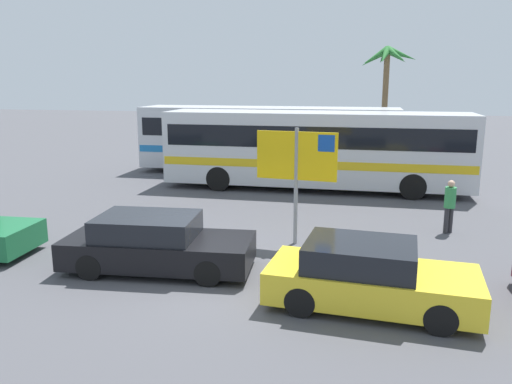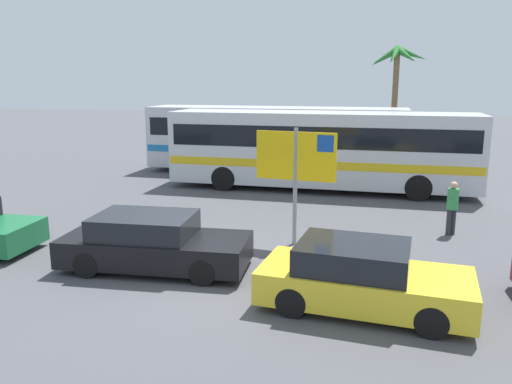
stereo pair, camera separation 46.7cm
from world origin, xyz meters
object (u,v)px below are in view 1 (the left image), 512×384
ferry_sign (298,161)px  car_black (156,244)px  bus_rear_coach (268,136)px  bus_front_coach (316,146)px  pedestrian_crossing_lot (450,202)px  car_yellow (369,277)px

ferry_sign → car_black: bearing=-132.3°
bus_rear_coach → car_black: bearing=-90.7°
bus_front_coach → pedestrian_crossing_lot: (4.48, -5.45, -0.86)m
bus_rear_coach → car_black: size_ratio=2.71×
pedestrian_crossing_lot → ferry_sign: bearing=77.2°
bus_front_coach → bus_rear_coach: 4.18m
bus_rear_coach → car_yellow: 15.19m
ferry_sign → car_yellow: 4.50m
bus_rear_coach → car_black: bus_rear_coach is taller
ferry_sign → bus_front_coach: bearing=98.0°
ferry_sign → car_black: (-3.01, -2.67, -1.69)m
ferry_sign → pedestrian_crossing_lot: bearing=30.8°
car_yellow → ferry_sign: bearing=122.0°
bus_rear_coach → ferry_sign: bearing=-75.1°
bus_rear_coach → ferry_sign: size_ratio=3.84×
car_yellow → pedestrian_crossing_lot: bearing=72.3°
car_yellow → pedestrian_crossing_lot: 6.12m
bus_front_coach → pedestrian_crossing_lot: 7.11m
bus_front_coach → ferry_sign: 7.43m
bus_front_coach → bus_rear_coach: same height
bus_front_coach → car_black: bearing=-105.3°
car_black → pedestrian_crossing_lot: bearing=28.2°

